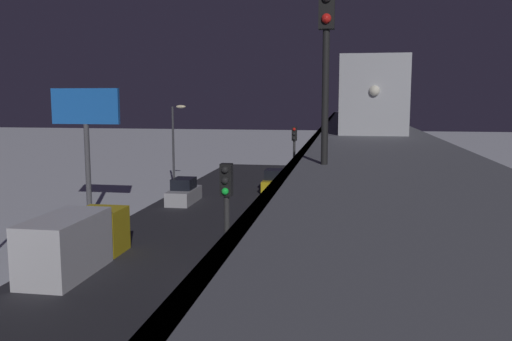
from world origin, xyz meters
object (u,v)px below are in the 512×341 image
at_px(sedan_yellow, 274,183).
at_px(commercial_billboard, 86,119).
at_px(box_truck, 76,242).
at_px(traffic_light_mid, 294,161).
at_px(sedan_silver, 184,193).
at_px(subway_train, 361,96).
at_px(rail_signal, 326,46).
at_px(traffic_light_near, 227,241).

height_order(sedan_yellow, commercial_billboard, commercial_billboard).
bearing_deg(box_truck, traffic_light_mid, -130.37).
relative_size(sedan_yellow, sedan_silver, 0.94).
bearing_deg(subway_train, sedan_silver, 3.04).
relative_size(subway_train, sedan_silver, 8.47).
relative_size(sedan_silver, box_truck, 0.59).
height_order(rail_signal, sedan_yellow, rail_signal).
distance_m(sedan_silver, traffic_light_near, 27.81).
bearing_deg(commercial_billboard, traffic_light_near, 125.75).
xyz_separation_m(sedan_silver, commercial_billboard, (4.83, 6.35, 6.03)).
distance_m(subway_train, sedan_yellow, 12.01).
bearing_deg(traffic_light_mid, rail_signal, 97.15).
height_order(subway_train, rail_signal, rail_signal).
bearing_deg(traffic_light_near, commercial_billboard, -54.25).
distance_m(sedan_silver, commercial_billboard, 10.00).
height_order(sedan_silver, traffic_light_mid, traffic_light_mid).
xyz_separation_m(subway_train, box_truck, (13.89, 17.70, -7.08)).
height_order(subway_train, box_truck, subway_train).
relative_size(subway_train, commercial_billboard, 4.14).
distance_m(rail_signal, box_truck, 18.21).
height_order(rail_signal, sedan_silver, rail_signal).
relative_size(sedan_silver, traffic_light_near, 0.68).
xyz_separation_m(rail_signal, sedan_silver, (12.06, -27.78, -8.58)).
bearing_deg(subway_train, sedan_yellow, -38.05).
bearing_deg(box_truck, subway_train, -128.13).
height_order(sedan_yellow, box_truck, box_truck).
relative_size(sedan_silver, commercial_billboard, 0.49).
relative_size(rail_signal, commercial_billboard, 0.45).
height_order(rail_signal, commercial_billboard, rail_signal).
bearing_deg(subway_train, commercial_billboard, 20.91).
bearing_deg(traffic_light_near, subway_train, -99.34).
bearing_deg(sedan_silver, sedan_yellow, -134.85).
bearing_deg(sedan_silver, commercial_billboard, 52.72).
relative_size(rail_signal, traffic_light_near, 0.62).
relative_size(rail_signal, sedan_yellow, 0.98).
xyz_separation_m(traffic_light_mid, commercial_billboard, (14.13, 0.55, 2.63)).
height_order(traffic_light_near, traffic_light_mid, same).
relative_size(sedan_yellow, commercial_billboard, 0.46).
distance_m(box_truck, traffic_light_mid, 14.94).
xyz_separation_m(rail_signal, commercial_billboard, (16.89, -21.43, -2.55)).
height_order(sedan_yellow, traffic_light_near, traffic_light_near).
distance_m(traffic_light_mid, commercial_billboard, 14.39).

